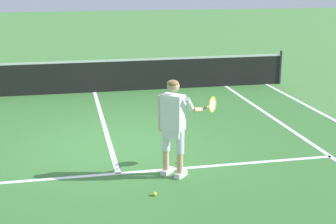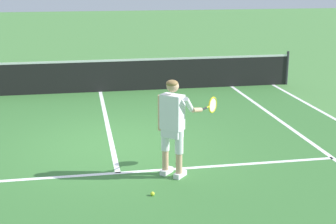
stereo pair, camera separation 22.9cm
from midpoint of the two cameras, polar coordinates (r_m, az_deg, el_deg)
The scene contains 9 objects.
ground_plane at distance 10.25m, azimuth -5.93°, elevation -3.75°, with size 80.00×80.00×0.00m, color #477F3D.
court_inner_surface at distance 9.72m, azimuth -5.66°, elevation -4.81°, with size 10.98×11.18×0.00m, color #387033.
line_service at distance 8.79m, azimuth -5.09°, elevation -7.06°, with size 8.23×0.10×0.01m, color white.
line_centre_service at distance 11.80m, azimuth -6.57°, elevation -1.14°, with size 0.10×6.40×0.01m, color white.
line_singles_right at distance 10.83m, azimuth 16.62°, elevation -3.26°, with size 0.10×10.78×0.01m, color white.
tennis_net at distance 14.78m, azimuth -7.50°, elevation 4.21°, with size 11.96×0.08×1.07m.
tennis_player at distance 8.32m, azimuth 1.43°, elevation -1.10°, with size 1.15×0.77×1.71m.
tennis_ball_near_feet at distance 9.16m, azimuth 2.17°, elevation -5.84°, with size 0.07×0.07×0.07m, color #CCE02D.
tennis_ball_by_baseline at distance 7.90m, azimuth -0.97°, elevation -9.48°, with size 0.07×0.07×0.07m, color #CCE02D.
Camera 2 is at (-0.58, -9.67, 3.38)m, focal length 52.49 mm.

